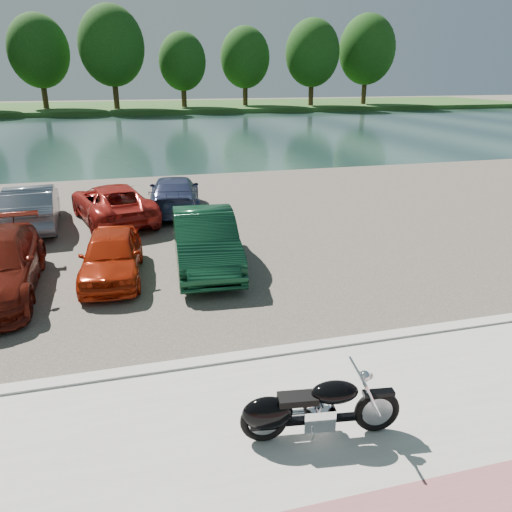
{
  "coord_description": "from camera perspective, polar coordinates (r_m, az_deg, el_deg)",
  "views": [
    {
      "loc": [
        -2.98,
        -5.8,
        5.03
      ],
      "look_at": [
        -0.22,
        4.52,
        1.1
      ],
      "focal_mm": 35.0,
      "sensor_mm": 36.0,
      "label": 1
    }
  ],
  "objects": [
    {
      "name": "motorcycle",
      "position": [
        7.4,
        5.77,
        -17.06
      ],
      "size": [
        2.33,
        0.76,
        1.05
      ],
      "rotation": [
        0.0,
        0.0,
        -0.13
      ],
      "color": "black",
      "rests_on": "promenade"
    },
    {
      "name": "car_9",
      "position": [
        18.6,
        -24.22,
        5.19
      ],
      "size": [
        1.86,
        4.56,
        1.47
      ],
      "primitive_type": "imported",
      "rotation": [
        0.0,
        0.0,
        3.21
      ],
      "color": "slate",
      "rests_on": "parking_lot"
    },
    {
      "name": "river",
      "position": [
        46.17,
        -11.51,
        13.57
      ],
      "size": [
        120.0,
        40.0,
        0.0
      ],
      "primitive_type": "cube",
      "color": "#1A302F",
      "rests_on": "ground"
    },
    {
      "name": "car_11",
      "position": [
        19.33,
        -9.31,
        7.01
      ],
      "size": [
        2.43,
        4.78,
        1.33
      ],
      "primitive_type": "imported",
      "rotation": [
        0.0,
        0.0,
        3.01
      ],
      "color": "navy",
      "rests_on": "parking_lot"
    },
    {
      "name": "far_bank",
      "position": [
        78.0,
        -13.3,
        16.23
      ],
      "size": [
        120.0,
        24.0,
        0.6
      ],
      "primitive_type": "cube",
      "color": "#1C4117",
      "rests_on": "ground"
    },
    {
      "name": "kerb",
      "position": [
        9.71,
        5.21,
        -10.61
      ],
      "size": [
        60.0,
        0.3,
        0.14
      ],
      "primitive_type": "cube",
      "color": "#ACAAA2",
      "rests_on": "ground"
    },
    {
      "name": "ground",
      "position": [
        8.24,
        10.17,
        -17.83
      ],
      "size": [
        200.0,
        200.0,
        0.0
      ],
      "primitive_type": "plane",
      "color": "#595447",
      "rests_on": "ground"
    },
    {
      "name": "promenade",
      "position": [
        7.53,
        13.59,
        -21.89
      ],
      "size": [
        60.0,
        6.0,
        0.1
      ],
      "primitive_type": "cube",
      "color": "#ACAAA2",
      "rests_on": "ground"
    },
    {
      "name": "car_4",
      "position": [
        13.24,
        -16.19,
        0.09
      ],
      "size": [
        1.73,
        3.74,
        1.24
      ],
      "primitive_type": "imported",
      "rotation": [
        0.0,
        0.0,
        -0.07
      ],
      "color": "#AB250B",
      "rests_on": "parking_lot"
    },
    {
      "name": "parking_lot",
      "position": [
        17.78,
        -4.72,
        3.77
      ],
      "size": [
        60.0,
        18.0,
        0.04
      ],
      "primitive_type": "cube",
      "color": "#3C3830",
      "rests_on": "ground"
    },
    {
      "name": "far_trees",
      "position": [
        72.01,
        -9.84,
        21.91
      ],
      "size": [
        70.25,
        10.68,
        12.52
      ],
      "color": "#392915",
      "rests_on": "far_bank"
    },
    {
      "name": "car_5",
      "position": [
        13.51,
        -5.82,
        1.83
      ],
      "size": [
        1.93,
        4.7,
        1.51
      ],
      "primitive_type": "imported",
      "rotation": [
        0.0,
        0.0,
        -0.07
      ],
      "color": "#0F3922",
      "rests_on": "parking_lot"
    },
    {
      "name": "car_10",
      "position": [
        18.42,
        -16.08,
        5.86
      ],
      "size": [
        3.31,
        5.23,
        1.34
      ],
      "primitive_type": "imported",
      "rotation": [
        0.0,
        0.0,
        3.38
      ],
      "color": "#AC231C",
      "rests_on": "parking_lot"
    }
  ]
}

